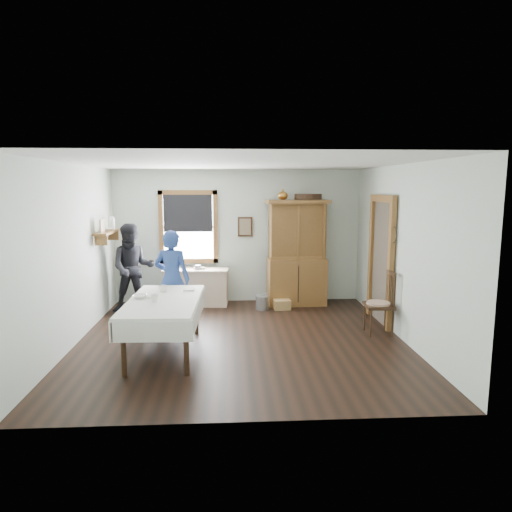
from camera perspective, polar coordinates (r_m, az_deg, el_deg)
The scene contains 20 objects.
room at distance 6.88m, azimuth -1.91°, elevation 0.24°, with size 5.01×5.01×2.70m.
window at distance 9.33m, azimuth -8.46°, elevation 4.09°, with size 1.18×0.07×1.48m.
doorway at distance 8.18m, azimuth 15.41°, elevation -0.06°, with size 0.09×1.14×2.22m.
wall_shelf at distance 8.66m, azimuth -18.08°, elevation 3.04°, with size 0.24×1.00×0.44m.
framed_picture at distance 9.30m, azimuth -1.37°, elevation 3.68°, with size 0.30×0.04×0.40m, color #332112.
rug_beater at distance 7.59m, azimuth 16.86°, elevation 3.48°, with size 0.27×0.27×0.01m, color black.
work_counter at distance 9.23m, azimuth -7.48°, elevation -3.86°, with size 1.29×0.49×0.74m, color tan.
china_hutch at distance 9.14m, azimuth 5.12°, elevation 0.40°, with size 1.23×0.59×2.10m, color brown.
dining_table at distance 6.71m, azimuth -11.37°, elevation -8.57°, with size 1.02×1.94×0.78m, color white.
spindle_chair at distance 7.63m, azimuth 15.12°, elevation -5.63°, with size 0.47×0.47×1.03m, color #332112.
pail at distance 8.87m, azimuth 0.78°, elevation -5.86°, with size 0.25×0.25×0.27m, color gray.
wicker_basket at distance 8.91m, azimuth 3.28°, elevation -6.07°, with size 0.32×0.22×0.19m, color tan.
woman_blue at distance 7.76m, azimuth -10.44°, elevation -3.32°, with size 0.56×0.37×1.53m, color navy.
figure_dark at distance 8.92m, azimuth -15.13°, elevation -1.85°, with size 0.76×0.59×1.55m, color black.
table_cup_a at distance 7.09m, azimuth -11.53°, elevation -4.00°, with size 0.12×0.12×0.10m, color white.
table_cup_b at distance 6.49m, azimuth -12.59°, elevation -5.20°, with size 0.11×0.11×0.10m, color white.
table_bowl at distance 6.76m, azimuth -14.33°, elevation -4.90°, with size 0.22×0.22×0.06m, color white.
counter_book at distance 9.19m, azimuth -7.81°, elevation -1.51°, with size 0.18×0.24×0.02m, color #72634C.
counter_bowl at distance 9.26m, azimuth -10.21°, elevation -1.36°, with size 0.20×0.20×0.06m, color white.
shelf_bowl at distance 8.67m, azimuth -18.07°, elevation 3.20°, with size 0.22×0.22×0.05m, color white.
Camera 1 is at (-0.16, -6.80, 2.35)m, focal length 32.00 mm.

